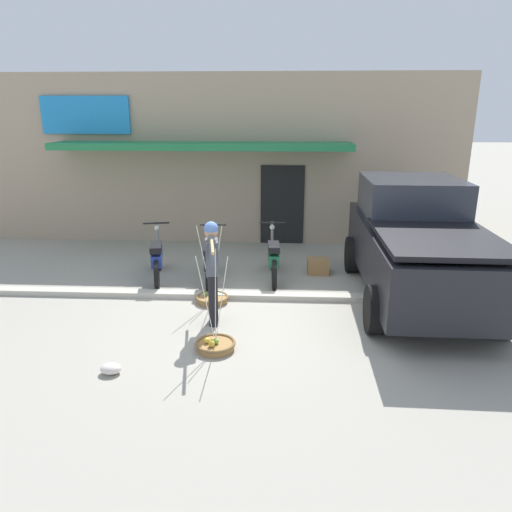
% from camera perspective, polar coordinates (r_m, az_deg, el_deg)
% --- Properties ---
extents(ground_plane, '(90.00, 90.00, 0.00)m').
position_cam_1_polar(ground_plane, '(8.16, -1.38, -6.94)').
color(ground_plane, '#9E998C').
extents(sidewalk_curb, '(20.00, 0.24, 0.10)m').
position_cam_1_polar(sidewalk_curb, '(8.79, -1.03, -4.78)').
color(sidewalk_curb, '#BAB4A5').
rests_on(sidewalk_curb, ground).
extents(fruit_vendor, '(0.34, 1.75, 1.70)m').
position_cam_1_polar(fruit_vendor, '(7.50, -5.28, -1.22)').
color(fruit_vendor, black).
rests_on(fruit_vendor, ground).
extents(fruit_basket_left_side, '(0.59, 0.59, 1.45)m').
position_cam_1_polar(fruit_basket_left_side, '(8.65, -5.27, -5.05)').
color(fruit_basket_left_side, '#9E7542').
rests_on(fruit_basket_left_side, ground).
extents(fruit_basket_right_side, '(0.59, 0.59, 1.45)m').
position_cam_1_polar(fruit_basket_right_side, '(7.03, -4.91, -10.50)').
color(fruit_basket_right_side, '#9E7542').
rests_on(fruit_basket_right_side, ground).
extents(motorcycle_nearest_shop, '(0.59, 1.80, 1.09)m').
position_cam_1_polar(motorcycle_nearest_shop, '(9.82, -11.76, -0.26)').
color(motorcycle_nearest_shop, black).
rests_on(motorcycle_nearest_shop, ground).
extents(motorcycle_second_in_row, '(0.54, 1.82, 1.09)m').
position_cam_1_polar(motorcycle_second_in_row, '(9.51, -5.31, -0.54)').
color(motorcycle_second_in_row, black).
rests_on(motorcycle_second_in_row, ground).
extents(motorcycle_third_in_row, '(0.54, 1.82, 1.09)m').
position_cam_1_polar(motorcycle_third_in_row, '(9.65, 2.06, -0.20)').
color(motorcycle_third_in_row, black).
rests_on(motorcycle_third_in_row, ground).
extents(parked_truck, '(2.24, 4.75, 2.10)m').
position_cam_1_polar(parked_truck, '(9.08, 18.66, 1.55)').
color(parked_truck, black).
rests_on(parked_truck, ground).
extents(storefront_building, '(13.00, 6.00, 4.20)m').
position_cam_1_polar(storefront_building, '(14.66, -4.58, 12.31)').
color(storefront_building, tan).
rests_on(storefront_building, ground).
extents(plastic_litter_bag, '(0.28, 0.22, 0.14)m').
position_cam_1_polar(plastic_litter_bag, '(6.71, -17.01, -12.79)').
color(plastic_litter_bag, silver).
rests_on(plastic_litter_bag, ground).
extents(wooden_crate, '(0.44, 0.36, 0.32)m').
position_cam_1_polar(wooden_crate, '(10.14, 7.46, -1.21)').
color(wooden_crate, olive).
rests_on(wooden_crate, ground).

